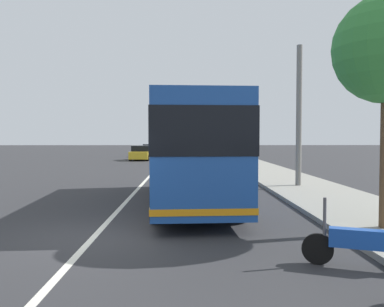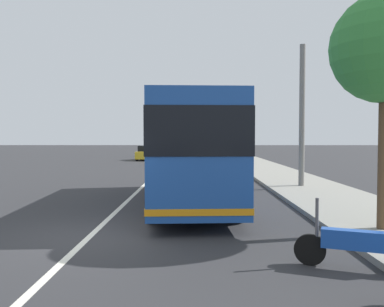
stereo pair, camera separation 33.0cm
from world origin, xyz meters
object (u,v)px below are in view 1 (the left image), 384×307
at_px(car_behind_bus, 141,153).
at_px(coach_bus, 190,146).
at_px(car_oncoming, 150,151).
at_px(motorcycle_far_end, 363,244).
at_px(car_far_distant, 182,154).
at_px(utility_pole, 299,117).

bearing_deg(car_behind_bus, coach_bus, 11.93).
relative_size(coach_bus, car_oncoming, 2.19).
xyz_separation_m(car_oncoming, car_behind_bus, (-7.48, 0.24, -0.01)).
relative_size(motorcycle_far_end, car_oncoming, 0.43).
bearing_deg(car_oncoming, car_far_distant, 21.92).
height_order(coach_bus, utility_pole, utility_pole).
relative_size(car_far_distant, utility_pole, 0.71).
distance_m(car_behind_bus, utility_pole, 24.92).
bearing_deg(car_behind_bus, car_oncoming, -179.61).
xyz_separation_m(motorcycle_far_end, car_oncoming, (41.71, 7.34, 0.25)).
relative_size(motorcycle_far_end, car_behind_bus, 0.48).
bearing_deg(car_far_distant, motorcycle_far_end, -175.94).
height_order(motorcycle_far_end, utility_pole, utility_pole).
distance_m(coach_bus, utility_pole, 6.59).
height_order(motorcycle_far_end, car_far_distant, car_far_distant).
bearing_deg(motorcycle_far_end, car_behind_bus, -56.22).
height_order(coach_bus, car_oncoming, coach_bus).
xyz_separation_m(motorcycle_far_end, utility_pole, (11.37, -2.02, 2.78)).
height_order(coach_bus, car_far_distant, coach_bus).
bearing_deg(car_oncoming, coach_bus, 4.83).
relative_size(car_oncoming, car_behind_bus, 1.12).
height_order(coach_bus, motorcycle_far_end, coach_bus).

